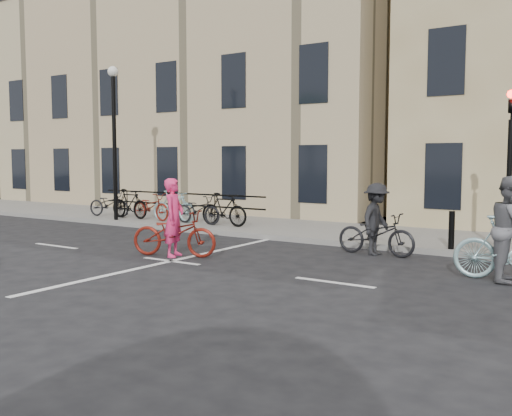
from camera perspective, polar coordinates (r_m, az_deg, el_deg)
The scene contains 11 objects.
ground at distance 12.90m, azimuth -8.47°, elevation -5.29°, with size 120.00×120.00×0.00m, color black.
sidewalk at distance 19.98m, azimuth -5.55°, elevation -1.40°, with size 46.00×4.00×0.15m, color slate.
building_west at distance 28.59m, azimuth -4.60°, elevation 10.72°, with size 20.00×10.00×10.00m, color tan.
building_far at distance 41.21m, azimuth -23.76°, elevation 7.86°, with size 12.00×10.00×9.00m, color tan.
traffic_light at distance 13.97m, azimuth 24.07°, elevation 5.22°, with size 0.18×0.30×3.90m.
lamp_post at distance 20.44m, azimuth -14.02°, elevation 8.21°, with size 0.36×0.36×5.28m.
bollard_east at distance 14.23m, azimuth 18.97°, elevation -2.11°, with size 0.14×0.14×0.90m, color black.
parked_bikes at distance 19.80m, azimuth -9.37°, elevation 0.16°, with size 7.25×1.23×1.05m.
cyclist_pink at distance 13.44m, azimuth -8.19°, elevation -2.14°, with size 2.18×1.34×1.83m.
cyclist_grey at distance 11.59m, azimuth 24.17°, elevation -2.85°, with size 2.10×1.05×1.97m.
cyclist_dark at distance 13.78m, azimuth 11.93°, elevation -1.85°, with size 1.95×1.13×1.71m.
Camera 1 is at (8.49, -9.44, 2.29)m, focal length 40.00 mm.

